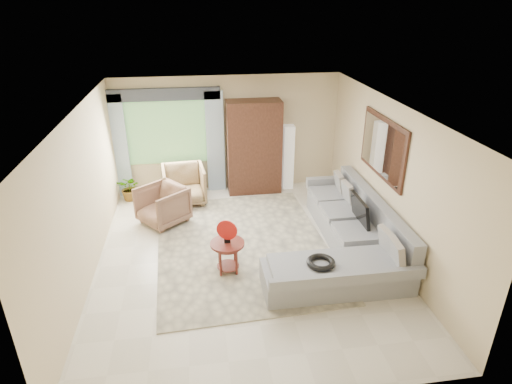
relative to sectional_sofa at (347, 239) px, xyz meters
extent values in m
plane|color=silver|center=(-1.78, 0.18, -0.28)|extent=(6.00, 6.00, 0.00)
cube|color=#C0B797|center=(-1.79, 0.51, -0.27)|extent=(3.19, 4.14, 0.02)
cube|color=gray|center=(0.22, 0.68, -0.08)|extent=(0.90, 2.40, 0.40)
cube|color=gray|center=(-0.48, -0.92, -0.08)|extent=(2.30, 0.80, 0.40)
cube|color=gray|center=(0.57, 0.28, 0.37)|extent=(0.20, 3.20, 0.50)
cube|color=gray|center=(0.22, 1.96, 0.23)|extent=(0.90, 0.16, 0.22)
cube|color=gray|center=(-0.48, -1.37, 0.21)|extent=(2.30, 0.10, 0.18)
cube|color=black|center=(0.27, 0.22, 0.44)|extent=(0.14, 0.74, 0.48)
torus|color=black|center=(-0.78, -1.00, 0.26)|extent=(0.43, 0.43, 0.09)
cylinder|color=#511C15|center=(-2.11, -0.25, 0.25)|extent=(0.55, 0.55, 0.04)
cylinder|color=#511C15|center=(-2.11, -0.25, -0.03)|extent=(0.36, 0.36, 0.50)
cylinder|color=#B51712|center=(-2.11, -0.25, 0.50)|extent=(0.32, 0.16, 0.34)
imported|color=brown|center=(-3.24, 1.61, 0.10)|extent=(1.17, 1.16, 0.76)
imported|color=#9F8056|center=(-2.82, 2.49, 0.13)|extent=(0.96, 0.99, 0.82)
imported|color=#999999|center=(-4.01, 2.78, 0.00)|extent=(0.64, 0.60, 0.57)
cube|color=#311A10|center=(-1.23, 2.90, 0.77)|extent=(1.20, 0.55, 2.10)
cube|color=silver|center=(-0.43, 2.96, 0.47)|extent=(0.24, 0.24, 1.50)
cube|color=#669E59|center=(-3.13, 3.15, 1.12)|extent=(1.80, 0.04, 1.40)
cube|color=#9EB7CC|center=(-4.18, 3.06, 0.87)|extent=(0.40, 0.08, 2.30)
cube|color=#9EB7CC|center=(-2.08, 3.06, 0.87)|extent=(0.40, 0.08, 2.30)
cube|color=#1E232D|center=(-3.13, 3.08, 1.97)|extent=(2.40, 0.12, 0.26)
cube|color=black|center=(0.69, 0.53, 1.47)|extent=(0.04, 1.70, 1.05)
cube|color=white|center=(0.66, 0.53, 1.47)|extent=(0.02, 1.54, 0.90)
camera|label=1|loc=(-2.51, -6.11, 3.87)|focal=30.00mm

